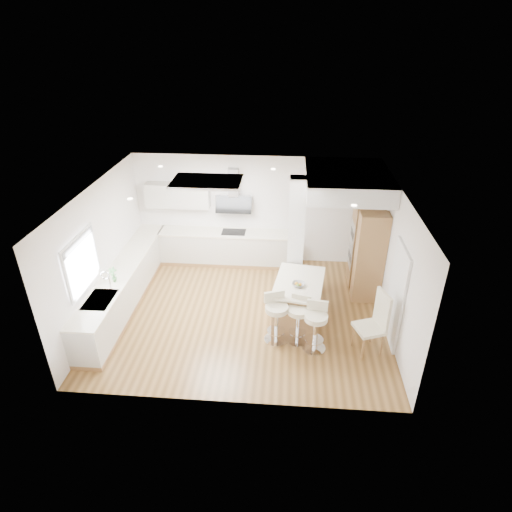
# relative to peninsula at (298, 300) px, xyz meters

# --- Properties ---
(ground) EXTENTS (6.00, 6.00, 0.00)m
(ground) POSITION_rel_peninsula_xyz_m (-1.14, 0.04, -0.45)
(ground) COLOR olive
(ground) RESTS_ON ground
(ceiling) EXTENTS (6.00, 5.00, 0.02)m
(ceiling) POSITION_rel_peninsula_xyz_m (-1.14, 0.04, -0.45)
(ceiling) COLOR silver
(ceiling) RESTS_ON ground
(wall_back) EXTENTS (6.00, 0.04, 2.80)m
(wall_back) POSITION_rel_peninsula_xyz_m (-1.14, 2.54, 0.95)
(wall_back) COLOR white
(wall_back) RESTS_ON ground
(wall_left) EXTENTS (0.04, 5.00, 2.80)m
(wall_left) POSITION_rel_peninsula_xyz_m (-4.14, 0.04, 0.95)
(wall_left) COLOR white
(wall_left) RESTS_ON ground
(wall_right) EXTENTS (0.04, 5.00, 2.80)m
(wall_right) POSITION_rel_peninsula_xyz_m (1.86, 0.04, 0.95)
(wall_right) COLOR white
(wall_right) RESTS_ON ground
(skylight) EXTENTS (4.10, 2.10, 0.06)m
(skylight) POSITION_rel_peninsula_xyz_m (-1.93, 0.64, 2.32)
(skylight) COLOR white
(skylight) RESTS_ON ground
(window_left) EXTENTS (0.06, 1.28, 1.07)m
(window_left) POSITION_rel_peninsula_xyz_m (-4.10, -0.86, 1.24)
(window_left) COLOR silver
(window_left) RESTS_ON ground
(doorway_right) EXTENTS (0.05, 1.00, 2.10)m
(doorway_right) POSITION_rel_peninsula_xyz_m (1.83, -0.56, 0.55)
(doorway_right) COLOR #4D443C
(doorway_right) RESTS_ON ground
(counter_left) EXTENTS (0.63, 4.50, 1.35)m
(counter_left) POSITION_rel_peninsula_xyz_m (-3.84, 0.27, 0.01)
(counter_left) COLOR #9E7344
(counter_left) RESTS_ON ground
(counter_back) EXTENTS (3.62, 0.63, 2.50)m
(counter_back) POSITION_rel_peninsula_xyz_m (-2.05, 2.27, 0.25)
(counter_back) COLOR #9E7344
(counter_back) RESTS_ON ground
(pillar) EXTENTS (0.35, 0.35, 2.80)m
(pillar) POSITION_rel_peninsula_xyz_m (-0.09, 0.99, 0.95)
(pillar) COLOR white
(pillar) RESTS_ON ground
(soffit) EXTENTS (1.78, 2.20, 0.40)m
(soffit) POSITION_rel_peninsula_xyz_m (0.96, 1.44, 2.15)
(soffit) COLOR silver
(soffit) RESTS_ON ground
(oven_column) EXTENTS (0.63, 1.21, 2.10)m
(oven_column) POSITION_rel_peninsula_xyz_m (1.54, 1.27, 0.60)
(oven_column) COLOR #9E7344
(oven_column) RESTS_ON ground
(peninsula) EXTENTS (1.16, 1.58, 0.96)m
(peninsula) POSITION_rel_peninsula_xyz_m (0.00, 0.00, 0.00)
(peninsula) COLOR #9E7344
(peninsula) RESTS_ON ground
(bar_stool_a) EXTENTS (0.60, 0.60, 1.05)m
(bar_stool_a) POSITION_rel_peninsula_xyz_m (-0.43, -0.78, 0.14)
(bar_stool_a) COLOR white
(bar_stool_a) RESTS_ON ground
(bar_stool_b) EXTENTS (0.56, 0.56, 1.00)m
(bar_stool_b) POSITION_rel_peninsula_xyz_m (-0.00, -0.77, 0.11)
(bar_stool_b) COLOR white
(bar_stool_b) RESTS_ON ground
(bar_stool_c) EXTENTS (0.51, 0.51, 1.02)m
(bar_stool_c) POSITION_rel_peninsula_xyz_m (0.32, -0.98, 0.12)
(bar_stool_c) COLOR white
(bar_stool_c) RESTS_ON ground
(dining_chair) EXTENTS (0.64, 0.64, 1.29)m
(dining_chair) POSITION_rel_peninsula_xyz_m (1.43, -0.92, 0.24)
(dining_chair) COLOR beige
(dining_chair) RESTS_ON ground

